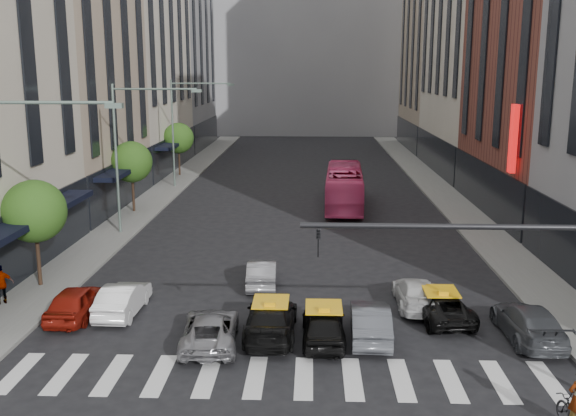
# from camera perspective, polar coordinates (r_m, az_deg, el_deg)

# --- Properties ---
(ground) EXTENTS (160.00, 160.00, 0.00)m
(ground) POSITION_cam_1_polar(r_m,az_deg,el_deg) (20.58, -0.38, -16.73)
(ground) COLOR black
(ground) RESTS_ON ground
(sidewalk_left) EXTENTS (3.00, 96.00, 0.15)m
(sidewalk_left) POSITION_cam_1_polar(r_m,az_deg,el_deg) (50.53, -11.99, 0.64)
(sidewalk_left) COLOR slate
(sidewalk_left) RESTS_ON ground
(sidewalk_right) EXTENTS (3.00, 96.00, 0.15)m
(sidewalk_right) POSITION_cam_1_polar(r_m,az_deg,el_deg) (50.16, 14.42, 0.44)
(sidewalk_right) COLOR slate
(sidewalk_right) RESTS_ON ground
(building_left_b) EXTENTS (8.00, 16.00, 24.00)m
(building_left_b) POSITION_cam_1_polar(r_m,az_deg,el_deg) (49.37, -19.58, 13.88)
(building_left_b) COLOR tan
(building_left_b) RESTS_ON ground
(building_left_d) EXTENTS (8.00, 18.00, 30.00)m
(building_left_d) POSITION_cam_1_polar(r_m,az_deg,el_deg) (85.04, -10.31, 15.39)
(building_left_d) COLOR gray
(building_left_d) RESTS_ON ground
(building_right_b) EXTENTS (8.00, 18.00, 26.00)m
(building_right_b) POSITION_cam_1_polar(r_m,az_deg,el_deg) (47.92, 22.71, 14.92)
(building_right_b) COLOR brown
(building_right_b) RESTS_ON ground
(building_right_d) EXTENTS (8.00, 18.00, 28.00)m
(building_right_d) POSITION_cam_1_polar(r_m,az_deg,el_deg) (84.66, 13.63, 14.59)
(building_right_d) COLOR tan
(building_right_d) RESTS_ON ground
(building_far) EXTENTS (30.00, 10.00, 36.00)m
(building_far) POSITION_cam_1_polar(r_m,az_deg,el_deg) (103.32, 1.78, 16.64)
(building_far) COLOR gray
(building_far) RESTS_ON ground
(tree_near) EXTENTS (2.88, 2.88, 4.95)m
(tree_near) POSITION_cam_1_polar(r_m,az_deg,el_deg) (31.35, -21.61, -0.28)
(tree_near) COLOR black
(tree_near) RESTS_ON sidewalk_left
(tree_mid) EXTENTS (2.88, 2.88, 4.95)m
(tree_mid) POSITION_cam_1_polar(r_m,az_deg,el_deg) (46.20, -13.73, 4.00)
(tree_mid) COLOR black
(tree_mid) RESTS_ON sidewalk_left
(tree_far) EXTENTS (2.88, 2.88, 4.95)m
(tree_far) POSITION_cam_1_polar(r_m,az_deg,el_deg) (61.63, -9.71, 6.14)
(tree_far) COLOR black
(tree_far) RESTS_ON sidewalk_left
(streetlamp_near) EXTENTS (5.38, 0.25, 9.00)m
(streetlamp_near) POSITION_cam_1_polar(r_m,az_deg,el_deg) (24.86, -23.77, 1.77)
(streetlamp_near) COLOR gray
(streetlamp_near) RESTS_ON sidewalk_left
(streetlamp_mid) EXTENTS (5.38, 0.25, 9.00)m
(streetlamp_mid) POSITION_cam_1_polar(r_m,az_deg,el_deg) (39.73, -13.78, 5.98)
(streetlamp_mid) COLOR gray
(streetlamp_mid) RESTS_ON sidewalk_left
(streetlamp_far) EXTENTS (5.38, 0.25, 9.00)m
(streetlamp_far) POSITION_cam_1_polar(r_m,az_deg,el_deg) (55.23, -9.27, 7.82)
(streetlamp_far) COLOR gray
(streetlamp_far) RESTS_ON sidewalk_left
(traffic_signal) EXTENTS (10.10, 0.20, 6.00)m
(traffic_signal) POSITION_cam_1_polar(r_m,az_deg,el_deg) (19.14, 23.24, -5.47)
(traffic_signal) COLOR black
(traffic_signal) RESTS_ON ground
(liberty_sign) EXTENTS (0.30, 0.70, 4.00)m
(liberty_sign) POSITION_cam_1_polar(r_m,az_deg,el_deg) (39.98, 19.40, 5.82)
(liberty_sign) COLOR red
(liberty_sign) RESTS_ON ground
(car_red) EXTENTS (1.62, 3.98, 1.35)m
(car_red) POSITION_cam_1_polar(r_m,az_deg,el_deg) (27.84, -18.31, -7.92)
(car_red) COLOR maroon
(car_red) RESTS_ON ground
(car_white_front) EXTENTS (1.48, 4.00, 1.31)m
(car_white_front) POSITION_cam_1_polar(r_m,az_deg,el_deg) (27.74, -14.46, -7.81)
(car_white_front) COLOR white
(car_white_front) RESTS_ON ground
(car_silver) EXTENTS (2.32, 4.46, 1.20)m
(car_silver) POSITION_cam_1_polar(r_m,az_deg,el_deg) (24.20, -6.95, -10.65)
(car_silver) COLOR gray
(car_silver) RESTS_ON ground
(taxi_left) EXTENTS (1.94, 4.69, 1.36)m
(taxi_left) POSITION_cam_1_polar(r_m,az_deg,el_deg) (24.73, -1.53, -9.84)
(taxi_left) COLOR black
(taxi_left) RESTS_ON ground
(taxi_center) EXTENTS (1.62, 3.96, 1.35)m
(taxi_center) POSITION_cam_1_polar(r_m,az_deg,el_deg) (24.27, 3.19, -10.31)
(taxi_center) COLOR black
(taxi_center) RESTS_ON ground
(car_grey_mid) EXTENTS (1.57, 4.16, 1.36)m
(car_grey_mid) POSITION_cam_1_polar(r_m,az_deg,el_deg) (24.73, 7.32, -9.95)
(car_grey_mid) COLOR #484A50
(car_grey_mid) RESTS_ON ground
(taxi_right) EXTENTS (2.47, 4.42, 1.17)m
(taxi_right) POSITION_cam_1_polar(r_m,az_deg,el_deg) (27.06, 13.36, -8.42)
(taxi_right) COLOR black
(taxi_right) RESTS_ON ground
(car_grey_curb) EXTENTS (1.96, 4.62, 1.33)m
(car_grey_curb) POSITION_cam_1_polar(r_m,az_deg,el_deg) (26.09, 20.59, -9.49)
(car_grey_curb) COLOR #414449
(car_grey_curb) RESTS_ON ground
(car_row2_left) EXTENTS (1.50, 3.89, 1.26)m
(car_row2_left) POSITION_cam_1_polar(r_m,az_deg,el_deg) (30.26, -2.33, -5.77)
(car_row2_left) COLOR #939297
(car_row2_left) RESTS_ON ground
(car_row2_right) EXTENTS (1.74, 4.24, 1.23)m
(car_row2_right) POSITION_cam_1_polar(r_m,az_deg,el_deg) (28.18, 11.32, -7.42)
(car_row2_right) COLOR silver
(car_row2_right) RESTS_ON ground
(bus) EXTENTS (3.06, 11.04, 3.05)m
(bus) POSITION_cam_1_polar(r_m,az_deg,el_deg) (47.22, 5.03, 1.85)
(bus) COLOR #EC4581
(bus) RESTS_ON ground
(pedestrian_far) EXTENTS (1.06, 0.93, 1.72)m
(pedestrian_far) POSITION_cam_1_polar(r_m,az_deg,el_deg) (30.10, -24.14, -6.21)
(pedestrian_far) COLOR gray
(pedestrian_far) RESTS_ON sidewalk_left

